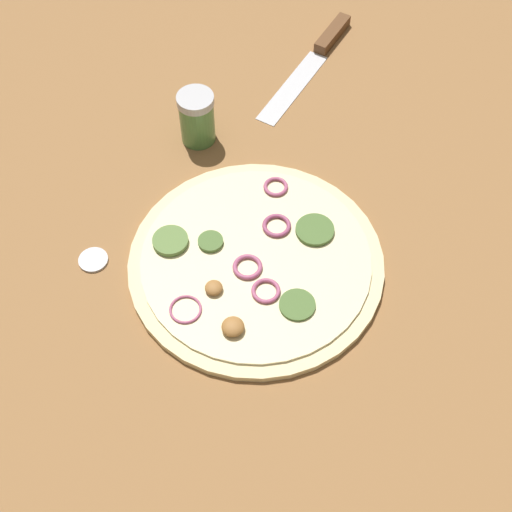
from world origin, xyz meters
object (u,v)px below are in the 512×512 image
object	(u,v)px
knife	(321,49)
loose_cap	(93,259)
pizza	(255,262)
spice_jar	(197,118)

from	to	relation	value
knife	loose_cap	world-z (taller)	knife
pizza	spice_jar	world-z (taller)	spice_jar
knife	spice_jar	bearing A→B (deg)	-14.74
spice_jar	pizza	bearing A→B (deg)	96.52
loose_cap	knife	bearing A→B (deg)	-141.73
pizza	spice_jar	distance (m)	0.24
pizza	knife	xyz separation A→B (m)	(-0.20, -0.37, -0.00)
spice_jar	loose_cap	xyz separation A→B (m)	(0.17, 0.18, -0.04)
knife	pizza	bearing A→B (deg)	15.87
knife	spice_jar	size ratio (longest dim) A/B	2.60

